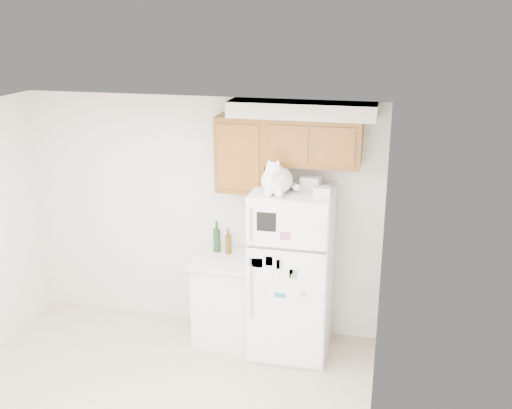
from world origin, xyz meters
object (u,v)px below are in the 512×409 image
(cat, at_px, (277,179))
(bottle_amber, at_px, (228,241))
(bottle_green, at_px, (217,236))
(refrigerator, at_px, (292,273))
(base_counter, at_px, (227,298))
(storage_box_front, at_px, (321,192))
(storage_box_back, at_px, (311,182))

(cat, distance_m, bottle_amber, 1.01)
(bottle_green, bearing_deg, refrigerator, -13.64)
(bottle_green, height_order, bottle_amber, bottle_green)
(base_counter, height_order, storage_box_front, storage_box_front)
(cat, xyz_separation_m, storage_box_front, (0.42, 0.00, -0.09))
(cat, bearing_deg, storage_box_front, 0.31)
(base_counter, bearing_deg, storage_box_front, -12.51)
(refrigerator, distance_m, cat, 1.01)
(refrigerator, relative_size, storage_box_back, 9.44)
(refrigerator, height_order, storage_box_front, storage_box_front)
(storage_box_front, bearing_deg, bottle_green, 151.76)
(base_counter, height_order, bottle_amber, bottle_amber)
(storage_box_front, relative_size, bottle_green, 0.45)
(storage_box_back, bearing_deg, refrigerator, -124.83)
(storage_box_back, distance_m, storage_box_front, 0.33)
(bottle_green, relative_size, bottle_amber, 1.21)
(refrigerator, relative_size, bottle_green, 5.11)
(refrigerator, bearing_deg, storage_box_front, -26.80)
(bottle_green, bearing_deg, storage_box_back, -2.86)
(storage_box_back, bearing_deg, storage_box_front, -56.70)
(refrigerator, relative_size, cat, 3.25)
(storage_box_front, height_order, bottle_amber, storage_box_front)
(base_counter, bearing_deg, storage_box_back, 5.41)
(refrigerator, bearing_deg, cat, -133.30)
(base_counter, distance_m, storage_box_back, 1.53)
(cat, xyz_separation_m, storage_box_back, (0.27, 0.30, -0.09))
(refrigerator, distance_m, bottle_amber, 0.74)
(base_counter, height_order, bottle_green, bottle_green)
(refrigerator, distance_m, base_counter, 0.79)
(refrigerator, bearing_deg, storage_box_back, 47.54)
(cat, height_order, storage_box_back, cat)
(refrigerator, relative_size, storage_box_front, 11.33)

